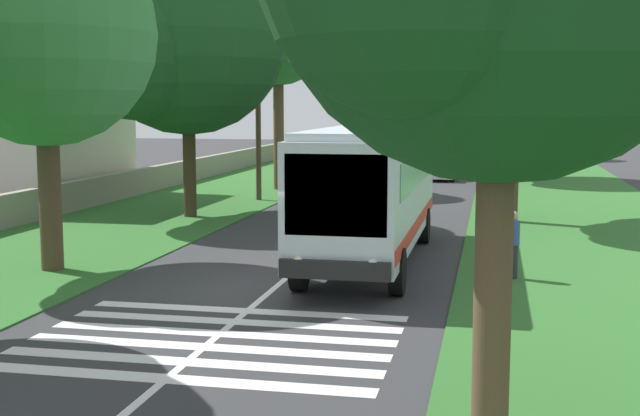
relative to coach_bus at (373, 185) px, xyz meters
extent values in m
plane|color=#333335|center=(-4.36, 1.80, -2.15)|extent=(160.00, 160.00, 0.00)
cube|color=#2D6628|center=(10.64, 10.00, -2.13)|extent=(120.00, 8.00, 0.04)
cube|color=#2D6628|center=(10.64, -6.40, -2.13)|extent=(120.00, 8.00, 0.04)
cube|color=silver|center=(10.64, 1.80, -2.14)|extent=(110.00, 0.16, 0.01)
cube|color=silver|center=(-0.03, 0.00, -0.05)|extent=(11.00, 2.50, 2.90)
cube|color=slate|center=(0.27, 0.00, 0.48)|extent=(9.68, 2.54, 0.85)
cube|color=slate|center=(-5.49, 0.00, 0.30)|extent=(0.08, 2.20, 1.74)
cube|color=red|center=(-0.03, 0.00, -1.05)|extent=(10.78, 2.53, 0.36)
cube|color=silver|center=(-0.03, 0.00, 1.49)|extent=(10.56, 2.30, 0.18)
cube|color=black|center=(-5.61, 0.00, -1.28)|extent=(0.16, 2.40, 0.40)
sphere|color=#F2EDCC|center=(-5.55, 0.80, -1.15)|extent=(0.24, 0.24, 0.24)
sphere|color=#F2EDCC|center=(-5.55, -0.81, -1.15)|extent=(0.24, 0.24, 0.24)
cylinder|color=black|center=(-3.93, 1.15, -1.60)|extent=(1.10, 0.32, 1.10)
cylinder|color=black|center=(3.47, 1.15, -1.60)|extent=(1.10, 0.32, 1.10)
cylinder|color=black|center=(-3.93, -1.15, -1.60)|extent=(1.10, 0.32, 1.10)
cylinder|color=black|center=(3.47, -1.15, -1.60)|extent=(1.10, 0.32, 1.10)
cube|color=silver|center=(-10.54, 1.80, -2.14)|extent=(0.45, 6.80, 0.01)
cube|color=silver|center=(-9.64, 1.80, -2.14)|extent=(0.45, 6.80, 0.01)
cube|color=silver|center=(-8.74, 1.80, -2.14)|extent=(0.45, 6.80, 0.01)
cube|color=silver|center=(-7.84, 1.80, -2.14)|extent=(0.45, 6.80, 0.01)
cube|color=silver|center=(-6.94, 1.80, -2.14)|extent=(0.45, 6.80, 0.01)
cube|color=silver|center=(-6.04, 1.80, -2.14)|extent=(0.45, 6.80, 0.01)
cube|color=navy|center=(19.17, 3.77, -1.62)|extent=(4.30, 1.75, 0.70)
cube|color=slate|center=(19.07, 3.77, -0.99)|extent=(2.00, 1.61, 0.55)
cylinder|color=black|center=(17.82, 4.55, -1.83)|extent=(0.64, 0.22, 0.64)
cylinder|color=black|center=(20.52, 4.55, -1.83)|extent=(0.64, 0.22, 0.64)
cylinder|color=black|center=(17.82, 2.99, -1.83)|extent=(0.64, 0.22, 0.64)
cylinder|color=black|center=(20.52, 2.99, -1.83)|extent=(0.64, 0.22, 0.64)
cube|color=silver|center=(25.97, -0.21, -1.62)|extent=(4.30, 1.75, 0.70)
cube|color=slate|center=(25.87, -0.21, -0.99)|extent=(2.00, 1.61, 0.55)
cylinder|color=black|center=(24.62, 0.57, -1.83)|extent=(0.64, 0.22, 0.64)
cylinder|color=black|center=(27.32, 0.57, -1.83)|extent=(0.64, 0.22, 0.64)
cylinder|color=black|center=(24.62, -0.99, -1.83)|extent=(0.64, 0.22, 0.64)
cylinder|color=black|center=(27.32, -0.99, -1.83)|extent=(0.64, 0.22, 0.64)
cube|color=#BFB299|center=(33.04, -0.13, -0.67)|extent=(6.00, 2.10, 2.10)
cube|color=slate|center=(33.24, -0.13, -0.29)|extent=(5.04, 2.13, 0.70)
cube|color=slate|center=(30.07, -0.13, -0.46)|extent=(0.06, 1.76, 1.18)
cylinder|color=black|center=(31.14, 0.82, -1.77)|extent=(0.76, 0.24, 0.76)
cylinder|color=black|center=(34.94, 0.82, -1.77)|extent=(0.76, 0.24, 0.76)
cylinder|color=black|center=(31.14, -1.08, -1.77)|extent=(0.76, 0.24, 0.76)
cylinder|color=black|center=(34.94, -1.08, -1.77)|extent=(0.76, 0.24, 0.76)
cylinder|color=#4C3826|center=(37.00, 7.02, 0.96)|extent=(0.58, 0.58, 6.13)
sphere|color=#1E5623|center=(37.00, 7.02, 5.93)|extent=(6.91, 6.91, 6.91)
sphere|color=#1E5623|center=(39.07, 7.02, 5.41)|extent=(3.90, 3.90, 3.90)
sphere|color=#1E5623|center=(35.27, 8.05, 5.41)|extent=(3.82, 3.82, 3.82)
cylinder|color=#4C3826|center=(-2.94, 8.03, 0.15)|extent=(0.58, 0.58, 4.51)
sphere|color=#337A38|center=(-2.94, 8.03, 3.99)|extent=(5.76, 5.76, 5.76)
sphere|color=#337A38|center=(-1.21, 8.03, 3.55)|extent=(3.83, 3.83, 3.83)
cylinder|color=brown|center=(18.40, 7.41, 1.07)|extent=(0.53, 0.53, 6.36)
sphere|color=#337A38|center=(18.40, 7.41, 5.66)|extent=(5.13, 5.13, 5.13)
sphere|color=#337A38|center=(19.94, 7.41, 5.28)|extent=(3.75, 3.75, 3.75)
sphere|color=#337A38|center=(17.12, 8.18, 5.28)|extent=(3.76, 3.76, 3.76)
cylinder|color=#3D2D1E|center=(7.66, 8.16, 0.30)|extent=(0.49, 0.49, 4.82)
sphere|color=#19471E|center=(7.66, 8.16, 4.79)|extent=(7.54, 7.54, 7.54)
sphere|color=#19471E|center=(9.93, 8.16, 4.22)|extent=(5.38, 5.38, 5.38)
sphere|color=#19471E|center=(5.78, 9.29, 4.22)|extent=(5.28, 5.28, 5.28)
cylinder|color=#3D2D1E|center=(46.78, -4.13, 1.00)|extent=(0.55, 0.55, 6.20)
sphere|color=#337A38|center=(46.78, -4.13, 5.40)|extent=(4.75, 4.75, 4.75)
sphere|color=#337A38|center=(48.21, -4.13, 5.05)|extent=(2.87, 2.87, 2.87)
sphere|color=#337A38|center=(45.59, -3.42, 5.05)|extent=(2.69, 2.69, 2.69)
cylinder|color=brown|center=(58.38, -4.25, 0.60)|extent=(0.36, 0.36, 5.41)
sphere|color=#1E5623|center=(58.38, -4.25, 4.57)|extent=(4.60, 4.60, 4.60)
sphere|color=#1E5623|center=(59.76, -4.25, 4.22)|extent=(3.25, 3.25, 3.25)
sphere|color=#1E5623|center=(57.23, -3.56, 4.22)|extent=(3.06, 3.06, 3.06)
cylinder|color=#4C3826|center=(8.72, -3.88, 1.18)|extent=(0.55, 0.55, 6.57)
sphere|color=#337A38|center=(10.81, -3.88, 5.86)|extent=(4.43, 4.43, 4.43)
cylinder|color=#3D2D1E|center=(26.51, -4.02, 0.54)|extent=(0.53, 0.53, 5.28)
sphere|color=#337A38|center=(26.51, -4.02, 5.09)|extent=(6.94, 6.94, 6.94)
sphere|color=#337A38|center=(28.59, -4.02, 4.57)|extent=(4.69, 4.69, 4.69)
sphere|color=#337A38|center=(24.78, -2.98, 4.57)|extent=(4.81, 4.81, 4.81)
cylinder|color=brown|center=(-12.31, -3.27, 0.23)|extent=(0.47, 0.47, 4.66)
cylinder|color=#473828|center=(13.55, 7.09, 2.18)|extent=(0.24, 0.24, 8.56)
cube|color=#3D3326|center=(13.55, 7.09, 5.86)|extent=(0.12, 1.40, 0.12)
cube|color=gray|center=(15.64, 13.40, -1.51)|extent=(70.00, 0.40, 1.20)
cube|color=beige|center=(12.08, 18.82, 0.70)|extent=(9.17, 8.98, 5.69)
cylinder|color=#26262D|center=(-1.66, -3.75, -1.68)|extent=(0.28, 0.28, 0.85)
cylinder|color=#334C99|center=(-1.66, -3.75, -0.96)|extent=(0.34, 0.34, 0.60)
sphere|color=tan|center=(-1.66, -3.75, -0.54)|extent=(0.24, 0.24, 0.24)
camera|label=1|loc=(-22.74, -3.23, 2.23)|focal=47.19mm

